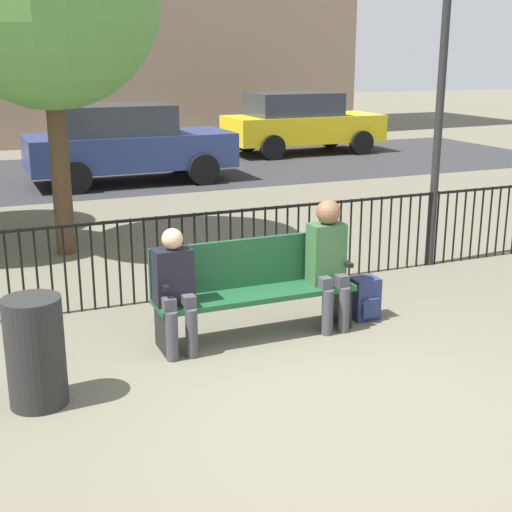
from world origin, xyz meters
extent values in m
plane|color=#605B4C|center=(0.00, 0.00, 0.00)|extent=(80.00, 80.00, 0.00)
cube|color=#194728|center=(0.00, 1.74, 0.42)|extent=(1.94, 0.45, 0.05)
cube|color=#194728|center=(0.00, 1.93, 0.69)|extent=(1.94, 0.05, 0.47)
cube|color=black|center=(-0.91, 1.74, 0.20)|extent=(0.06, 0.38, 0.40)
cube|color=black|center=(0.91, 1.74, 0.20)|extent=(0.06, 0.38, 0.40)
cube|color=black|center=(-0.91, 1.74, 0.65)|extent=(0.06, 0.38, 0.04)
cube|color=black|center=(0.91, 1.74, 0.65)|extent=(0.06, 0.38, 0.04)
cylinder|color=#3D3D42|center=(-0.89, 1.52, 0.23)|extent=(0.11, 0.11, 0.45)
cylinder|color=#3D3D42|center=(-0.71, 1.52, 0.23)|extent=(0.11, 0.11, 0.45)
cube|color=#3D3D42|center=(-0.89, 1.62, 0.50)|extent=(0.11, 0.20, 0.12)
cube|color=#3D3D42|center=(-0.71, 1.62, 0.50)|extent=(0.11, 0.20, 0.12)
cube|color=black|center=(-0.80, 1.74, 0.70)|extent=(0.34, 0.22, 0.51)
sphere|color=tan|center=(-0.80, 1.72, 1.05)|extent=(0.19, 0.19, 0.19)
cylinder|color=#3D3D42|center=(0.65, 1.52, 0.23)|extent=(0.11, 0.11, 0.45)
cylinder|color=#3D3D42|center=(0.83, 1.52, 0.23)|extent=(0.11, 0.11, 0.45)
cube|color=#3D3D42|center=(0.65, 1.62, 0.50)|extent=(0.11, 0.20, 0.12)
cube|color=#3D3D42|center=(0.83, 1.62, 0.50)|extent=(0.11, 0.20, 0.12)
cube|color=#335B33|center=(0.74, 1.74, 0.75)|extent=(0.34, 0.22, 0.59)
sphere|color=brown|center=(0.74, 1.72, 1.16)|extent=(0.24, 0.24, 0.24)
cube|color=navy|center=(1.20, 1.76, 0.22)|extent=(0.27, 0.22, 0.43)
cube|color=navy|center=(1.20, 1.63, 0.15)|extent=(0.19, 0.04, 0.19)
cylinder|color=black|center=(-2.12, 3.08, 0.47)|extent=(0.02, 0.02, 0.95)
cylinder|color=black|center=(-1.98, 3.08, 0.47)|extent=(0.02, 0.02, 0.95)
cylinder|color=black|center=(-1.84, 3.08, 0.47)|extent=(0.02, 0.02, 0.95)
cylinder|color=black|center=(-1.70, 3.08, 0.47)|extent=(0.02, 0.02, 0.95)
cylinder|color=black|center=(-1.56, 3.08, 0.47)|extent=(0.02, 0.02, 0.95)
cylinder|color=black|center=(-1.42, 3.08, 0.47)|extent=(0.02, 0.02, 0.95)
cylinder|color=black|center=(-1.28, 3.08, 0.47)|extent=(0.02, 0.02, 0.95)
cylinder|color=black|center=(-1.14, 3.08, 0.47)|extent=(0.02, 0.02, 0.95)
cylinder|color=black|center=(-1.00, 3.08, 0.47)|extent=(0.02, 0.02, 0.95)
cylinder|color=black|center=(-0.86, 3.08, 0.47)|extent=(0.02, 0.02, 0.95)
cylinder|color=black|center=(-0.72, 3.08, 0.47)|extent=(0.02, 0.02, 0.95)
cylinder|color=black|center=(-0.58, 3.08, 0.47)|extent=(0.02, 0.02, 0.95)
cylinder|color=black|center=(-0.44, 3.08, 0.47)|extent=(0.02, 0.02, 0.95)
cylinder|color=black|center=(-0.30, 3.08, 0.47)|extent=(0.02, 0.02, 0.95)
cylinder|color=black|center=(-0.16, 3.08, 0.47)|extent=(0.02, 0.02, 0.95)
cylinder|color=black|center=(-0.02, 3.08, 0.47)|extent=(0.02, 0.02, 0.95)
cylinder|color=black|center=(0.12, 3.08, 0.47)|extent=(0.02, 0.02, 0.95)
cylinder|color=black|center=(0.26, 3.08, 0.47)|extent=(0.02, 0.02, 0.95)
cylinder|color=black|center=(0.40, 3.08, 0.47)|extent=(0.02, 0.02, 0.95)
cylinder|color=black|center=(0.54, 3.08, 0.47)|extent=(0.02, 0.02, 0.95)
cylinder|color=black|center=(0.68, 3.08, 0.47)|extent=(0.02, 0.02, 0.95)
cylinder|color=black|center=(0.82, 3.08, 0.47)|extent=(0.02, 0.02, 0.95)
cylinder|color=black|center=(0.96, 3.08, 0.47)|extent=(0.02, 0.02, 0.95)
cylinder|color=black|center=(1.10, 3.08, 0.47)|extent=(0.02, 0.02, 0.95)
cylinder|color=black|center=(1.24, 3.08, 0.47)|extent=(0.02, 0.02, 0.95)
cylinder|color=black|center=(1.38, 3.08, 0.47)|extent=(0.02, 0.02, 0.95)
cylinder|color=black|center=(1.52, 3.08, 0.47)|extent=(0.02, 0.02, 0.95)
cylinder|color=black|center=(1.66, 3.08, 0.47)|extent=(0.02, 0.02, 0.95)
cylinder|color=black|center=(1.80, 3.08, 0.47)|extent=(0.02, 0.02, 0.95)
cylinder|color=black|center=(1.94, 3.08, 0.47)|extent=(0.02, 0.02, 0.95)
cylinder|color=black|center=(2.08, 3.08, 0.47)|extent=(0.02, 0.02, 0.95)
cylinder|color=black|center=(2.22, 3.08, 0.47)|extent=(0.02, 0.02, 0.95)
cylinder|color=black|center=(2.36, 3.08, 0.47)|extent=(0.02, 0.02, 0.95)
cylinder|color=black|center=(2.50, 3.08, 0.47)|extent=(0.02, 0.02, 0.95)
cylinder|color=black|center=(2.64, 3.08, 0.47)|extent=(0.02, 0.02, 0.95)
cylinder|color=black|center=(2.78, 3.08, 0.47)|extent=(0.02, 0.02, 0.95)
cylinder|color=black|center=(2.92, 3.08, 0.47)|extent=(0.02, 0.02, 0.95)
cylinder|color=black|center=(3.06, 3.08, 0.47)|extent=(0.02, 0.02, 0.95)
cylinder|color=black|center=(3.20, 3.08, 0.47)|extent=(0.02, 0.02, 0.95)
cylinder|color=black|center=(3.34, 3.08, 0.47)|extent=(0.02, 0.02, 0.95)
cylinder|color=black|center=(3.48, 3.08, 0.47)|extent=(0.02, 0.02, 0.95)
cylinder|color=black|center=(3.62, 3.08, 0.47)|extent=(0.02, 0.02, 0.95)
cylinder|color=black|center=(3.76, 3.08, 0.47)|extent=(0.02, 0.02, 0.95)
cylinder|color=black|center=(3.90, 3.08, 0.47)|extent=(0.02, 0.02, 0.95)
cylinder|color=black|center=(4.04, 3.08, 0.47)|extent=(0.02, 0.02, 0.95)
cylinder|color=black|center=(4.18, 3.08, 0.47)|extent=(0.02, 0.02, 0.95)
cube|color=black|center=(0.00, 3.08, 0.93)|extent=(9.00, 0.03, 0.03)
cylinder|color=#4C3823|center=(-1.22, 5.47, 1.26)|extent=(0.25, 0.25, 2.53)
cylinder|color=black|center=(3.00, 3.11, 1.73)|extent=(0.10, 0.10, 3.46)
cube|color=#2B2B2D|center=(0.00, 12.00, 0.00)|extent=(24.00, 6.00, 0.01)
cube|color=navy|center=(0.89, 10.56, 0.67)|extent=(4.20, 1.70, 0.70)
cube|color=#2D333D|center=(0.58, 10.56, 1.32)|extent=(2.31, 1.56, 0.60)
cylinder|color=black|center=(2.20, 9.69, 0.32)|extent=(0.64, 0.20, 0.64)
cylinder|color=black|center=(2.20, 11.43, 0.32)|extent=(0.64, 0.20, 0.64)
cylinder|color=black|center=(-0.41, 9.69, 0.32)|extent=(0.64, 0.20, 0.64)
cylinder|color=black|center=(-0.41, 11.43, 0.32)|extent=(0.64, 0.20, 0.64)
cube|color=yellow|center=(6.27, 13.27, 0.67)|extent=(4.20, 1.70, 0.70)
cube|color=#2D333D|center=(5.95, 13.27, 1.32)|extent=(2.31, 1.56, 0.60)
cylinder|color=black|center=(7.57, 12.40, 0.32)|extent=(0.64, 0.20, 0.64)
cylinder|color=black|center=(7.57, 14.14, 0.32)|extent=(0.64, 0.20, 0.64)
cylinder|color=black|center=(4.97, 12.40, 0.32)|extent=(0.64, 0.20, 0.64)
cylinder|color=black|center=(4.97, 14.14, 0.32)|extent=(0.64, 0.20, 0.64)
cylinder|color=black|center=(-2.07, 1.13, 0.43)|extent=(0.44, 0.44, 0.86)
camera|label=1|loc=(-2.47, -4.12, 2.61)|focal=50.00mm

